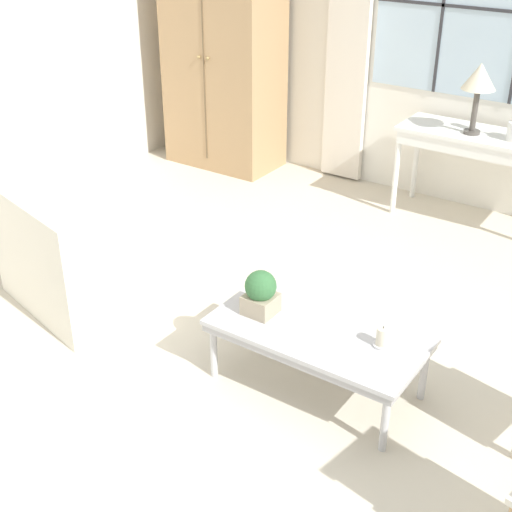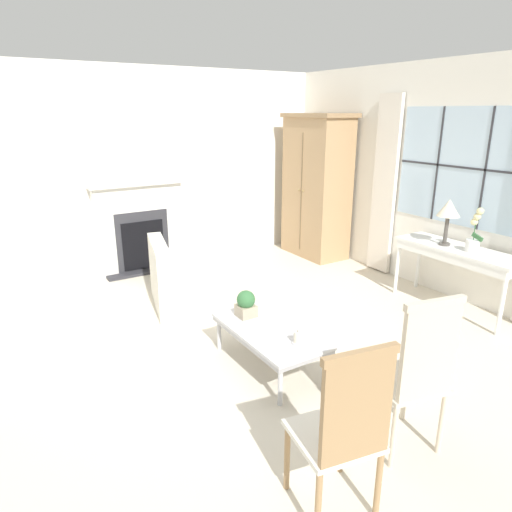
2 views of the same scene
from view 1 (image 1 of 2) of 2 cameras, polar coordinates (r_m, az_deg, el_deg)
ground_plane at (r=3.99m, az=0.20°, el=-10.21°), size 14.00×14.00×0.00m
wall_back_windowed at (r=5.97m, az=17.52°, el=16.51°), size 7.20×0.14×2.80m
armoire at (r=6.71m, az=-2.63°, el=16.32°), size 1.11×0.64×2.18m
console_table at (r=5.77m, az=18.45°, el=8.35°), size 1.44×0.48×0.74m
table_lamp at (r=5.62m, az=17.44°, el=13.33°), size 0.25×0.25×0.53m
armchair_upholstered at (r=4.72m, az=-13.52°, el=-0.43°), size 1.15×1.03×0.79m
coffee_table at (r=3.79m, az=4.96°, el=-6.36°), size 1.13×0.57×0.38m
potted_plant_small at (r=3.82m, az=0.37°, el=-2.95°), size 0.17×0.17×0.25m
pillar_candle at (r=3.65m, az=10.08°, el=-6.46°), size 0.09×0.09×0.12m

